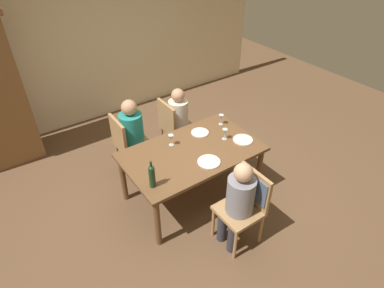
{
  "coord_description": "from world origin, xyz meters",
  "views": [
    {
      "loc": [
        -1.79,
        -2.56,
        3.12
      ],
      "look_at": [
        0.0,
        0.0,
        0.83
      ],
      "focal_mm": 30.17,
      "sensor_mm": 36.0,
      "label": 1
    }
  ],
  "objects": [
    {
      "name": "ground_plane",
      "position": [
        0.0,
        0.0,
        0.0
      ],
      "size": [
        10.0,
        10.0,
        0.0
      ],
      "primitive_type": "plane",
      "color": "brown"
    },
    {
      "name": "wine_glass_centre",
      "position": [
        0.48,
        -0.03,
        0.84
      ],
      "size": [
        0.07,
        0.07,
        0.15
      ],
      "color": "silver",
      "rests_on": "dining_table"
    },
    {
      "name": "person_man_bearded",
      "position": [
        -0.03,
        -0.89,
        0.65
      ],
      "size": [
        0.34,
        0.3,
        1.12
      ],
      "rotation": [
        0.0,
        0.0,
        1.57
      ],
      "color": "#33333D",
      "rests_on": "ground_plane"
    },
    {
      "name": "dinner_plate_host",
      "position": [
        0.03,
        -0.3,
        0.74
      ],
      "size": [
        0.27,
        0.27,
        0.01
      ],
      "primitive_type": "cylinder",
      "color": "silver",
      "rests_on": "dining_table"
    },
    {
      "name": "wine_bottle_tall_green",
      "position": [
        -0.7,
        -0.27,
        0.88
      ],
      "size": [
        0.07,
        0.07,
        0.33
      ],
      "color": "#19381E",
      "rests_on": "dining_table"
    },
    {
      "name": "dinner_plate_guest_left",
      "position": [
        0.3,
        0.25,
        0.74
      ],
      "size": [
        0.23,
        0.23,
        0.01
      ],
      "primitive_type": "cylinder",
      "color": "white",
      "rests_on": "dining_table"
    },
    {
      "name": "chair_far_right",
      "position": [
        0.29,
        0.89,
        0.53
      ],
      "size": [
        0.44,
        0.44,
        0.92
      ],
      "rotation": [
        0.0,
        0.0,
        -1.57
      ],
      "color": "#A87F51",
      "rests_on": "ground_plane"
    },
    {
      "name": "dinner_plate_guest_right",
      "position": [
        0.66,
        -0.19,
        0.74
      ],
      "size": [
        0.25,
        0.25,
        0.01
      ],
      "primitive_type": "cylinder",
      "color": "silver",
      "rests_on": "dining_table"
    },
    {
      "name": "wine_glass_near_right",
      "position": [
        -0.14,
        0.25,
        0.84
      ],
      "size": [
        0.07,
        0.07,
        0.15
      ],
      "color": "silver",
      "rests_on": "dining_table"
    },
    {
      "name": "person_man_guest",
      "position": [
        0.4,
        0.89,
        0.64
      ],
      "size": [
        0.33,
        0.29,
        1.09
      ],
      "rotation": [
        0.0,
        0.0,
        -1.57
      ],
      "color": "#33333D",
      "rests_on": "ground_plane"
    },
    {
      "name": "chair_near",
      "position": [
        0.12,
        -0.89,
        0.59
      ],
      "size": [
        0.46,
        0.44,
        0.92
      ],
      "rotation": [
        0.0,
        0.0,
        1.57
      ],
      "color": "#A87F51",
      "rests_on": "ground_plane"
    },
    {
      "name": "wine_glass_near_left",
      "position": [
        0.66,
        0.27,
        0.84
      ],
      "size": [
        0.07,
        0.07,
        0.15
      ],
      "color": "silver",
      "rests_on": "dining_table"
    },
    {
      "name": "person_woman_host",
      "position": [
        -0.35,
        0.89,
        0.66
      ],
      "size": [
        0.36,
        0.31,
        1.15
      ],
      "rotation": [
        0.0,
        0.0,
        -1.57
      ],
      "color": "#33333D",
      "rests_on": "ground_plane"
    },
    {
      "name": "rear_room_partition",
      "position": [
        0.0,
        2.71,
        1.35
      ],
      "size": [
        6.4,
        0.12,
        2.7
      ],
      "primitive_type": "cube",
      "color": "beige",
      "rests_on": "ground_plane"
    },
    {
      "name": "chair_far_left",
      "position": [
        -0.46,
        0.89,
        0.53
      ],
      "size": [
        0.44,
        0.44,
        0.92
      ],
      "rotation": [
        0.0,
        0.0,
        -1.57
      ],
      "color": "#A87F51",
      "rests_on": "ground_plane"
    },
    {
      "name": "dining_table",
      "position": [
        0.0,
        0.0,
        0.65
      ],
      "size": [
        1.67,
        1.01,
        0.73
      ],
      "color": "brown",
      "rests_on": "ground_plane"
    }
  ]
}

